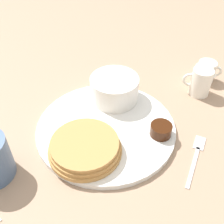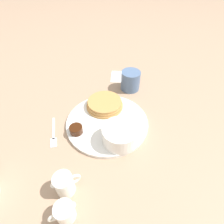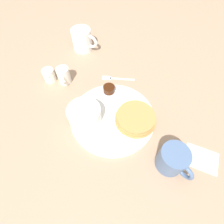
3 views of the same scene
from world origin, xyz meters
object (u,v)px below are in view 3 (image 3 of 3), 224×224
Objects in this scene: creamer_pitcher_far at (49,75)px; fork at (114,78)px; creamer_pitcher_near at (64,75)px; coffee_mug at (173,160)px; second_mug at (82,40)px; plate at (113,117)px; bowl at (84,114)px.

creamer_pitcher_far reaches higher than fork.
coffee_mug is at bearing -24.84° from creamer_pitcher_near.
creamer_pitcher_near is 0.58× the size of second_mug.
plate is 4.18× the size of creamer_pitcher_near.
bowl is 0.21m from creamer_pitcher_near.
creamer_pitcher_far is 0.47× the size of fork.
second_mug is (-0.01, 0.21, 0.01)m from creamer_pitcher_near.
plate reaches higher than fork.
bowl reaches higher than plate.
bowl is 1.57× the size of creamer_pitcher_near.
fork is 1.11× the size of second_mug.
creamer_pitcher_far is at bearing -160.48° from fork.
coffee_mug is 0.78× the size of fork.
coffee_mug is at bearing -11.77° from bowl.
coffee_mug is (0.29, -0.06, -0.00)m from bowl.
fork is at bearing 81.63° from bowl.
plate is 4.64× the size of creamer_pitcher_far.
creamer_pitcher_near is at bearing 155.16° from coffee_mug.
creamer_pitcher_near is (-0.15, 0.14, -0.01)m from bowl.
bowl is 1.74× the size of creamer_pitcher_far.
plate is 0.40m from second_mug.
second_mug is at bearing 114.30° from bowl.
coffee_mug reaches higher than fork.
creamer_pitcher_near is 0.06m from creamer_pitcher_far.
creamer_pitcher_near reaches higher than creamer_pitcher_far.
coffee_mug is 1.64× the size of creamer_pitcher_far.
plate is 0.26m from creamer_pitcher_near.
second_mug reaches higher than coffee_mug.
second_mug reaches higher than bowl.
fork is at bearing 22.87° from creamer_pitcher_near.
bowl is at bearing -65.70° from second_mug.
coffee_mug reaches higher than bowl.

